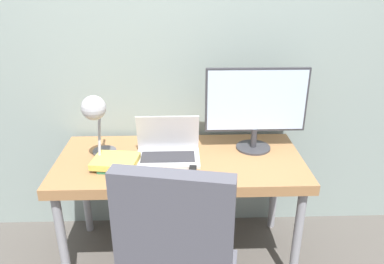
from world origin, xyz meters
name	(u,v)px	position (x,y,z in m)	size (l,w,h in m)	color
wall_back	(179,44)	(0.00, 0.73, 1.30)	(8.00, 0.05, 2.60)	gray
desk	(180,168)	(0.00, 0.33, 0.64)	(1.43, 0.66, 0.71)	#996B42
laptop	(168,150)	(-0.07, 0.34, 0.76)	(0.37, 0.24, 0.25)	silver
monitor	(256,105)	(0.45, 0.45, 0.99)	(0.60, 0.21, 0.50)	#333338
desk_lamp	(95,114)	(-0.45, 0.29, 1.01)	(0.14, 0.29, 0.41)	#4C4C51
book_stack	(116,162)	(-0.36, 0.23, 0.74)	(0.27, 0.22, 0.05)	#286B47
tv_remote	(129,174)	(-0.27, 0.14, 0.72)	(0.10, 0.15, 0.02)	black
media_remote	(192,173)	(0.07, 0.13, 0.72)	(0.05, 0.15, 0.02)	black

